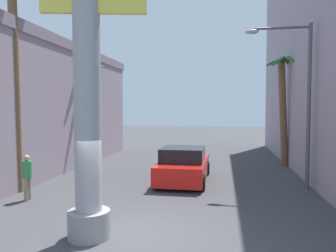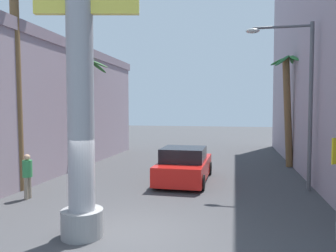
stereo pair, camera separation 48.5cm
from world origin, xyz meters
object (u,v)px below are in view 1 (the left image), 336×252
at_px(palm_tree_mid_left, 82,95).
at_px(pedestrian_curb_left, 27,174).
at_px(street_lamp, 298,88).
at_px(car_lead, 184,166).
at_px(neon_sign_pole, 87,24).
at_px(palm_tree_near_left, 14,47).
at_px(palm_tree_mid_right, 284,101).

bearing_deg(palm_tree_mid_left, pedestrian_curb_left, -81.28).
height_order(street_lamp, car_lead, street_lamp).
distance_m(neon_sign_pole, pedestrian_curb_left, 6.34).
relative_size(neon_sign_pole, pedestrian_curb_left, 6.86).
distance_m(neon_sign_pole, car_lead, 8.45).
bearing_deg(palm_tree_mid_left, palm_tree_near_left, -89.62).
height_order(car_lead, palm_tree_mid_right, palm_tree_mid_right).
bearing_deg(street_lamp, palm_tree_mid_left, 161.02).
relative_size(car_lead, palm_tree_mid_left, 0.74).
height_order(neon_sign_pole, palm_tree_mid_left, neon_sign_pole).
xyz_separation_m(neon_sign_pole, palm_tree_mid_left, (-4.64, 9.99, -1.31)).
distance_m(street_lamp, palm_tree_mid_right, 5.41).
bearing_deg(palm_tree_near_left, palm_tree_mid_right, 34.55).
height_order(car_lead, palm_tree_mid_left, palm_tree_mid_left).
relative_size(palm_tree_near_left, palm_tree_mid_right, 1.46).
bearing_deg(palm_tree_near_left, neon_sign_pole, -39.80).
bearing_deg(street_lamp, palm_tree_near_left, -167.62).
height_order(neon_sign_pole, car_lead, neon_sign_pole).
xyz_separation_m(neon_sign_pole, street_lamp, (6.29, 6.23, -1.28)).
distance_m(car_lead, palm_tree_near_left, 8.48).
bearing_deg(pedestrian_curb_left, palm_tree_near_left, 136.84).
bearing_deg(palm_tree_mid_left, street_lamp, -18.98).
bearing_deg(palm_tree_near_left, street_lamp, 12.38).
bearing_deg(palm_tree_near_left, pedestrian_curb_left, -43.16).
height_order(street_lamp, pedestrian_curb_left, street_lamp).
distance_m(street_lamp, palm_tree_mid_left, 11.57).
bearing_deg(car_lead, palm_tree_mid_right, 42.94).
relative_size(palm_tree_near_left, palm_tree_mid_left, 1.47).
distance_m(car_lead, pedestrian_curb_left, 6.52).
xyz_separation_m(street_lamp, car_lead, (-4.71, 0.63, -3.39)).
xyz_separation_m(car_lead, palm_tree_mid_left, (-6.23, 3.13, 3.35)).
bearing_deg(palm_tree_mid_right, neon_sign_pole, -119.96).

